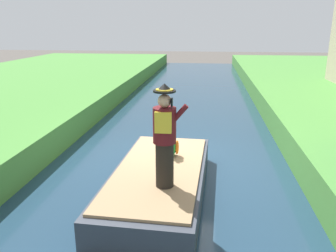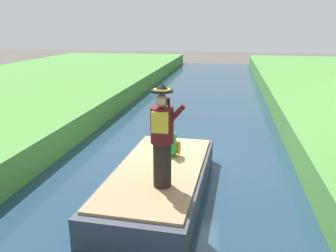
# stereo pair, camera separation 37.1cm
# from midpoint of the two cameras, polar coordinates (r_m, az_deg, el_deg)

# --- Properties ---
(ground_plane) EXTENTS (80.00, 80.00, 0.00)m
(ground_plane) POSITION_cam_midpoint_polar(r_m,az_deg,el_deg) (8.78, 1.98, -6.93)
(ground_plane) COLOR #4C4742
(canal_water) EXTENTS (5.99, 48.00, 0.10)m
(canal_water) POSITION_cam_midpoint_polar(r_m,az_deg,el_deg) (8.76, 1.99, -6.63)
(canal_water) COLOR #1E384C
(canal_water) RESTS_ON ground
(boat) EXTENTS (1.96, 4.27, 0.61)m
(boat) POSITION_cam_midpoint_polar(r_m,az_deg,el_deg) (7.11, 0.05, -9.23)
(boat) COLOR #333842
(boat) RESTS_ON canal_water
(person_pirate) EXTENTS (0.61, 0.42, 1.85)m
(person_pirate) POSITION_cam_midpoint_polar(r_m,az_deg,el_deg) (5.89, 0.84, -1.81)
(person_pirate) COLOR black
(person_pirate) RESTS_ON boat
(parrot_plush) EXTENTS (0.36, 0.34, 0.57)m
(parrot_plush) POSITION_cam_midpoint_polar(r_m,az_deg,el_deg) (7.50, 2.19, -3.25)
(parrot_plush) COLOR green
(parrot_plush) RESTS_ON boat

